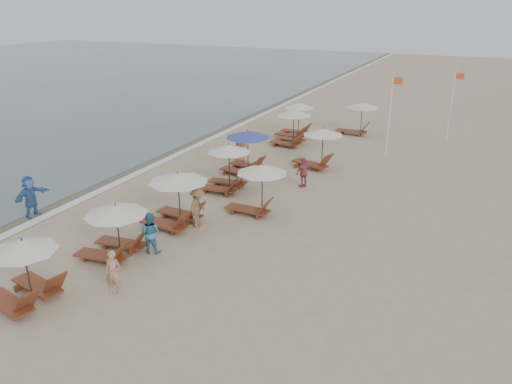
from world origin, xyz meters
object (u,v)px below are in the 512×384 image
at_px(lounger_station_4, 244,151).
at_px(flag_pole_near, 390,112).
at_px(beachgoer_near, 113,273).
at_px(beachgoer_far_a, 304,172).
at_px(lounger_station_6, 295,122).
at_px(lounger_station_5, 290,127).
at_px(lounger_station_0, 22,274).
at_px(beachgoer_mid_a, 150,233).
at_px(waterline_walker, 30,196).
at_px(lounger_station_1, 113,230).
at_px(inland_station_1, 317,146).
at_px(inland_station_0, 256,185).
at_px(beachgoer_far_b, 241,147).
at_px(lounger_station_2, 174,199).
at_px(lounger_station_3, 225,169).
at_px(beachgoer_mid_b, 198,208).
at_px(inland_station_2, 357,116).

xyz_separation_m(lounger_station_4, flag_pole_near, (6.33, 6.38, 1.48)).
bearing_deg(beachgoer_near, beachgoer_far_a, 66.74).
bearing_deg(lounger_station_6, lounger_station_5, -76.86).
xyz_separation_m(lounger_station_0, beachgoer_far_a, (4.24, 13.23, -0.24)).
xyz_separation_m(lounger_station_0, beachgoer_mid_a, (1.50, 4.35, -0.23)).
bearing_deg(flag_pole_near, waterline_walker, -127.97).
bearing_deg(lounger_station_1, inland_station_1, 75.52).
xyz_separation_m(inland_station_1, beachgoer_mid_a, (-2.34, -12.03, -0.52)).
bearing_deg(lounger_station_1, inland_station_0, 62.03).
bearing_deg(beachgoer_far_b, lounger_station_1, -148.46).
distance_m(lounger_station_2, lounger_station_3, 4.47).
xyz_separation_m(lounger_station_6, beachgoer_far_a, (3.91, -8.90, -0.29)).
bearing_deg(flag_pole_near, lounger_station_3, -123.22).
distance_m(lounger_station_6, beachgoer_far_b, 6.52).
xyz_separation_m(lounger_station_5, beachgoer_mid_a, (0.70, -15.80, -0.38)).
height_order(lounger_station_0, inland_station_0, inland_station_0).
bearing_deg(beachgoer_mid_b, flag_pole_near, -28.92).
relative_size(lounger_station_3, lounger_station_5, 0.97).
distance_m(inland_station_0, beachgoer_near, 7.78).
relative_size(lounger_station_4, lounger_station_5, 1.03).
bearing_deg(beachgoer_mid_a, lounger_station_5, -98.71).
relative_size(lounger_station_4, waterline_walker, 1.46).
relative_size(beachgoer_far_a, flag_pole_near, 0.32).
bearing_deg(inland_station_1, beachgoer_far_a, -82.77).
bearing_deg(lounger_station_0, beachgoer_near, 35.38).
xyz_separation_m(beachgoer_near, beachgoer_far_a, (2.08, 11.69, 0.01)).
xyz_separation_m(lounger_station_3, beachgoer_far_b, (-1.44, 4.52, -0.23)).
xyz_separation_m(lounger_station_3, lounger_station_5, (-0.14, 9.00, 0.04)).
height_order(lounger_station_2, lounger_station_6, lounger_station_6).
bearing_deg(lounger_station_3, beachgoer_mid_b, -76.74).
relative_size(lounger_station_0, lounger_station_3, 1.00).
height_order(beachgoer_far_a, beachgoer_far_b, beachgoer_far_b).
height_order(lounger_station_2, waterline_walker, lounger_station_2).
bearing_deg(waterline_walker, beachgoer_mid_b, -71.48).
bearing_deg(inland_station_1, lounger_station_3, -119.06).
bearing_deg(lounger_station_3, lounger_station_5, 90.88).
bearing_deg(lounger_station_6, beachgoer_mid_a, -86.25).
bearing_deg(beachgoer_far_a, inland_station_2, -147.70).
relative_size(lounger_station_2, beachgoer_mid_a, 1.77).
height_order(lounger_station_2, lounger_station_4, lounger_station_4).
height_order(lounger_station_0, lounger_station_6, lounger_station_6).
distance_m(lounger_station_0, inland_station_2, 24.96).
height_order(lounger_station_3, lounger_station_5, lounger_station_3).
bearing_deg(beachgoer_mid_b, inland_station_2, -14.91).
xyz_separation_m(lounger_station_3, inland_station_0, (2.59, -1.98, 0.24)).
bearing_deg(lounger_station_0, flag_pole_near, 71.15).
bearing_deg(lounger_station_3, beachgoer_mid_a, -85.27).
height_order(lounger_station_6, inland_station_1, lounger_station_6).
relative_size(beachgoer_far_b, flag_pole_near, 0.37).
relative_size(lounger_station_4, beachgoer_far_a, 1.74).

